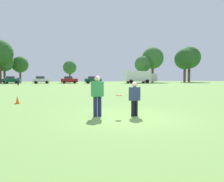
{
  "coord_description": "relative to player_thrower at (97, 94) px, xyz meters",
  "views": [
    {
      "loc": [
        -2.0,
        -9.06,
        1.72
      ],
      "look_at": [
        -0.34,
        2.24,
        0.97
      ],
      "focal_mm": 35.04,
      "sensor_mm": 36.0,
      "label": 1
    }
  ],
  "objects": [
    {
      "name": "ground_plane",
      "position": [
        1.26,
        -0.29,
        -0.99
      ],
      "size": [
        141.87,
        141.87,
        0.0
      ],
      "primitive_type": "plane",
      "color": "#6B9347"
    },
    {
      "name": "player_thrower",
      "position": [
        0.0,
        0.0,
        0.0
      ],
      "size": [
        0.54,
        0.37,
        1.76
      ],
      "color": "#1E234C",
      "rests_on": "ground"
    },
    {
      "name": "player_defender",
      "position": [
        1.61,
        -0.13,
        -0.16
      ],
      "size": [
        0.52,
        0.42,
        1.49
      ],
      "color": "black",
      "rests_on": "ground"
    },
    {
      "name": "frisbee",
      "position": [
        0.9,
        -0.21,
        -0.07
      ],
      "size": [
        0.27,
        0.27,
        0.06
      ],
      "color": "#E54C33"
    },
    {
      "name": "traffic_cone",
      "position": [
        -4.69,
        5.22,
        -0.76
      ],
      "size": [
        0.32,
        0.32,
        0.48
      ],
      "color": "#D8590C",
      "rests_on": "ground"
    },
    {
      "name": "parked_car_near_left",
      "position": [
        -17.73,
        48.28,
        -0.07
      ],
      "size": [
        4.33,
        2.46,
        1.82
      ],
      "color": "#0C4C2D",
      "rests_on": "ground"
    },
    {
      "name": "parked_car_mid_left",
      "position": [
        -10.31,
        47.39,
        -0.07
      ],
      "size": [
        4.33,
        2.46,
        1.82
      ],
      "color": "silver",
      "rests_on": "ground"
    },
    {
      "name": "parked_car_center",
      "position": [
        -3.45,
        47.3,
        -0.07
      ],
      "size": [
        4.33,
        2.46,
        1.82
      ],
      "color": "maroon",
      "rests_on": "ground"
    },
    {
      "name": "parked_car_mid_right",
      "position": [
        2.52,
        46.66,
        -0.07
      ],
      "size": [
        4.33,
        2.46,
        1.82
      ],
      "color": "#0C4C2D",
      "rests_on": "ground"
    },
    {
      "name": "box_truck",
      "position": [
        14.96,
        46.79,
        0.76
      ],
      "size": [
        8.66,
        3.43,
        3.18
      ],
      "color": "white",
      "rests_on": "ground"
    },
    {
      "name": "bystander_sideline_watcher",
      "position": [
        -13.17,
        37.33,
        -0.03
      ],
      "size": [
        0.42,
        0.53,
        1.69
      ],
      "color": "black",
      "rests_on": "ground"
    },
    {
      "name": "bystander_far_jogger",
      "position": [
        -17.46,
        43.27,
        -0.0
      ],
      "size": [
        0.5,
        0.55,
        1.75
      ],
      "color": "#4C4C51",
      "rests_on": "ground"
    },
    {
      "name": "tree_west_maple",
      "position": [
        -20.99,
        53.77,
        4.66
      ],
      "size": [
        5.06,
        5.06,
        8.22
      ],
      "color": "brown",
      "rests_on": "ground"
    },
    {
      "name": "tree_center_elm",
      "position": [
        -17.51,
        56.03,
        4.15
      ],
      "size": [
        4.59,
        4.59,
        7.47
      ],
      "color": "brown",
      "rests_on": "ground"
    },
    {
      "name": "tree_east_birch",
      "position": [
        -3.7,
        57.22,
        3.47
      ],
      "size": [
        3.99,
        3.99,
        6.48
      ],
      "color": "brown",
      "rests_on": "ground"
    },
    {
      "name": "tree_east_oak",
      "position": [
        17.62,
        53.22,
        4.37
      ],
      "size": [
        4.79,
        4.79,
        7.79
      ],
      "color": "brown",
      "rests_on": "ground"
    },
    {
      "name": "tree_far_east_pine",
      "position": [
        21.14,
        54.7,
        6.31
      ],
      "size": [
        6.53,
        6.53,
        10.62
      ],
      "color": "brown",
      "rests_on": "ground"
    },
    {
      "name": "tree_far_west_pine",
      "position": [
        31.82,
        55.29,
        6.21
      ],
      "size": [
        6.44,
        6.44,
        10.47
      ],
      "color": "brown",
      "rests_on": "ground"
    },
    {
      "name": "tree_horizon_center",
      "position": [
        34.07,
        56.74,
        6.79
      ],
      "size": [
        6.96,
        6.96,
        11.32
      ],
      "color": "brown",
      "rests_on": "ground"
    }
  ]
}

